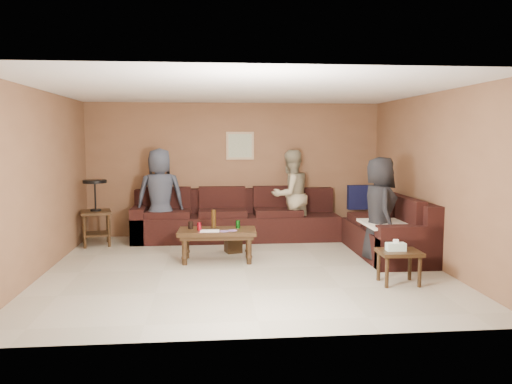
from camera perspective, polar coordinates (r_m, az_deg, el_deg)
room at (r=6.95m, az=-1.40°, el=4.65°), size 5.60×5.50×2.50m
sectional_sofa at (r=8.68m, az=3.31°, el=-3.91°), size 4.65×2.90×0.97m
coffee_table at (r=7.53m, az=-4.49°, el=-4.85°), size 1.18×0.62×0.76m
end_table_left at (r=9.00m, az=-17.85°, el=-2.12°), size 0.61×0.61×1.13m
side_table_right at (r=6.62m, az=15.97°, el=-6.91°), size 0.53×0.44×0.58m
waste_bin at (r=8.13m, az=-2.63°, el=-5.90°), size 0.30×0.30×0.29m
wall_art at (r=9.42m, az=-1.84°, el=5.30°), size 0.52×0.04×0.52m
person_left at (r=8.91m, az=-10.88°, el=-0.43°), size 0.88×0.63×1.67m
person_middle at (r=9.04m, az=3.97°, el=-0.36°), size 0.99×0.92×1.63m
person_right at (r=7.61m, az=13.93°, el=-2.01°), size 0.53×0.79×1.57m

